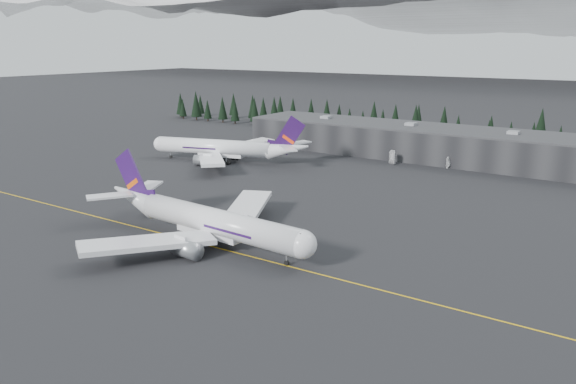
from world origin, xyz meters
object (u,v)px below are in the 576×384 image
Objects in this scene: terminal at (434,143)px; jet_parked at (227,148)px; gse_vehicle_a at (392,162)px; gse_vehicle_b at (448,167)px; jet_main at (202,219)px.

jet_parked reaches higher than terminal.
jet_parked is (-64.34, -51.63, -0.88)m from terminal.
terminal is at bearing -157.61° from jet_parked.
jet_parked is 11.56× the size of gse_vehicle_a.
jet_parked is at bearing -58.66° from gse_vehicle_b.
jet_parked is at bearing 129.65° from jet_main.
gse_vehicle_b is (11.59, -15.30, -5.54)m from terminal.
jet_parked is (-53.73, 73.61, 0.02)m from jet_main.
terminal is at bearing 88.68° from jet_main.
jet_main is 1.02× the size of jet_parked.
gse_vehicle_b is (20.49, 4.23, -0.01)m from gse_vehicle_a.
jet_parked reaches higher than jet_main.
terminal is at bearing -137.09° from gse_vehicle_b.
terminal is 28.93× the size of gse_vehicle_a.
jet_parked reaches higher than gse_vehicle_b.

